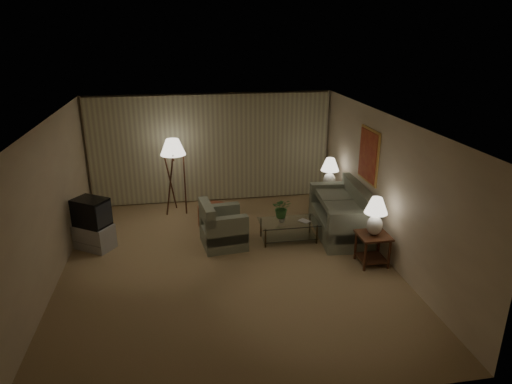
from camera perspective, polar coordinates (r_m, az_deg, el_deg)
ground at (r=8.67m, az=-3.52°, el=-8.96°), size 7.00×7.00×0.00m
room_shell at (r=9.42m, az=-4.63°, el=4.89°), size 6.04×7.02×2.72m
sofa at (r=9.82m, az=10.48°, el=-2.91°), size 2.07×1.27×0.85m
armchair at (r=9.22m, az=-4.10°, el=-4.54°), size 1.07×1.03×0.74m
side_table_near at (r=8.75m, az=14.39°, el=-6.27°), size 0.56×0.56×0.60m
side_table_far at (r=10.97m, az=9.03°, el=-0.46°), size 0.53×0.44×0.60m
table_lamp_near at (r=8.50m, az=14.74°, el=-2.56°), size 0.42×0.42×0.72m
table_lamp_far at (r=10.77m, az=9.21°, el=2.67°), size 0.42×0.42×0.73m
coffee_table at (r=9.47m, az=4.09°, el=-4.45°), size 1.21×0.66×0.41m
tv_cabinet at (r=9.68m, az=-19.55°, el=-5.26°), size 1.16×1.14×0.50m
crt_tv at (r=9.48m, az=-19.91°, el=-2.39°), size 1.06×1.05×0.55m
floor_lamp at (r=10.79m, az=-10.15°, el=2.12°), size 0.58×0.58×1.79m
ottoman at (r=10.24m, az=-5.40°, el=-2.90°), size 0.82×0.82×0.44m
vase at (r=9.36m, az=3.23°, el=-3.35°), size 0.15×0.15×0.15m
flowers at (r=9.25m, az=3.26°, el=-1.74°), size 0.44×0.40×0.42m
book at (r=9.39m, az=5.74°, el=-3.78°), size 0.27×0.29×0.02m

